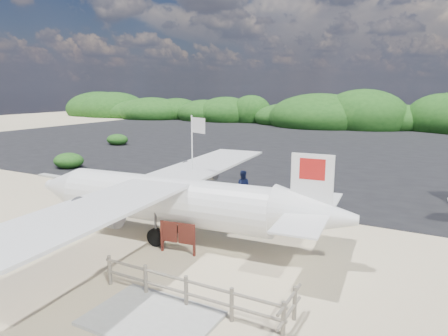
# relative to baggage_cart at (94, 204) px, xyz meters

# --- Properties ---
(ground) EXTENTS (160.00, 160.00, 0.00)m
(ground) POSITION_rel_baggage_cart_xyz_m (4.56, -1.53, 0.00)
(ground) COLOR beige
(asphalt_apron) EXTENTS (90.00, 50.00, 0.04)m
(asphalt_apron) POSITION_rel_baggage_cart_xyz_m (4.56, 28.47, 0.00)
(asphalt_apron) COLOR #B2B2B2
(asphalt_apron) RESTS_ON ground
(lagoon) EXTENTS (9.00, 7.00, 0.40)m
(lagoon) POSITION_rel_baggage_cart_xyz_m (-4.44, -0.03, 0.00)
(lagoon) COLOR #B2B2B2
(lagoon) RESTS_ON ground
(walkway_pad) EXTENTS (3.50, 2.50, 0.10)m
(walkway_pad) POSITION_rel_baggage_cart_xyz_m (10.06, -7.53, 0.00)
(walkway_pad) COLOR #B2B2B2
(walkway_pad) RESTS_ON ground
(vegetation_band) EXTENTS (124.00, 8.00, 4.40)m
(vegetation_band) POSITION_rel_baggage_cart_xyz_m (4.56, 53.47, 0.00)
(vegetation_band) COLOR #B2B2B2
(vegetation_band) RESTS_ON ground
(fence) EXTENTS (6.40, 2.00, 1.10)m
(fence) POSITION_rel_baggage_cart_xyz_m (10.56, -6.53, 0.00)
(fence) COLOR #B2B2B2
(fence) RESTS_ON ground
(baggage_cart) EXTENTS (3.35, 2.26, 1.55)m
(baggage_cart) POSITION_rel_baggage_cart_xyz_m (0.00, 0.00, 0.00)
(baggage_cart) COLOR blue
(baggage_cart) RESTS_ON ground
(flagpole) EXTENTS (1.12, 0.79, 5.15)m
(flagpole) POSITION_rel_baggage_cart_xyz_m (6.72, -0.16, 0.00)
(flagpole) COLOR white
(flagpole) RESTS_ON ground
(signboard) EXTENTS (1.58, 0.36, 1.30)m
(signboard) POSITION_rel_baggage_cart_xyz_m (8.10, -3.42, 0.00)
(signboard) COLOR #562118
(signboard) RESTS_ON ground
(crew_a) EXTENTS (0.65, 0.53, 1.54)m
(crew_a) POSITION_rel_baggage_cart_xyz_m (5.30, -0.65, 0.77)
(crew_a) COLOR #121B45
(crew_a) RESTS_ON ground
(crew_b) EXTENTS (1.06, 0.95, 1.82)m
(crew_b) POSITION_rel_baggage_cart_xyz_m (7.14, 4.35, 0.91)
(crew_b) COLOR #121B45
(crew_b) RESTS_ON ground
(crew_c) EXTENTS (1.01, 0.72, 1.59)m
(crew_c) POSITION_rel_baggage_cart_xyz_m (4.90, 2.57, 0.79)
(crew_c) COLOR #121B45
(crew_c) RESTS_ON ground
(aircraft_large) EXTENTS (18.69, 18.69, 5.20)m
(aircraft_large) POSITION_rel_baggage_cart_xyz_m (15.40, 25.17, 0.00)
(aircraft_large) COLOR #B2B2B2
(aircraft_large) RESTS_ON ground
(aircraft_small) EXTENTS (10.76, 10.76, 2.87)m
(aircraft_small) POSITION_rel_baggage_cart_xyz_m (-4.45, 34.86, 0.00)
(aircraft_small) COLOR #B2B2B2
(aircraft_small) RESTS_ON ground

